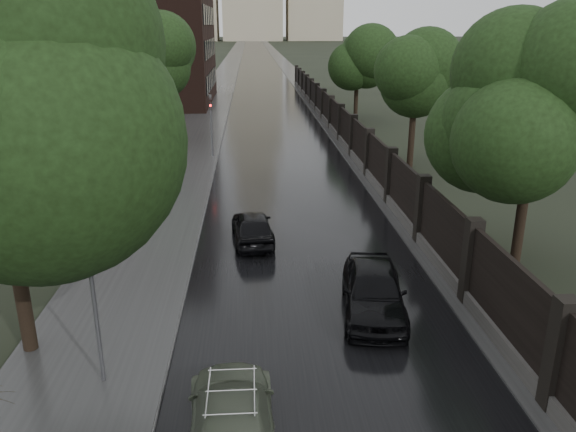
# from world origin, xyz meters

# --- Properties ---
(ground) EXTENTS (800.00, 800.00, 0.00)m
(ground) POSITION_xyz_m (0.00, 0.00, 0.00)
(ground) COLOR black
(ground) RESTS_ON ground
(road) EXTENTS (8.00, 420.00, 0.02)m
(road) POSITION_xyz_m (0.00, 190.00, 0.01)
(road) COLOR black
(road) RESTS_ON ground
(sidewalk_left) EXTENTS (4.00, 420.00, 0.16)m
(sidewalk_left) POSITION_xyz_m (-6.00, 190.00, 0.08)
(sidewalk_left) COLOR #2D2D2D
(sidewalk_left) RESTS_ON ground
(verge_right) EXTENTS (3.00, 420.00, 0.08)m
(verge_right) POSITION_xyz_m (5.50, 190.00, 0.04)
(verge_right) COLOR #2D2D2D
(verge_right) RESTS_ON ground
(fence_right) EXTENTS (0.45, 75.72, 2.70)m
(fence_right) POSITION_xyz_m (4.60, 32.01, 1.01)
(fence_right) COLOR #383533
(fence_right) RESTS_ON ground
(tree_left_far) EXTENTS (4.25, 4.25, 7.39)m
(tree_left_far) POSITION_xyz_m (-8.00, 30.00, 5.24)
(tree_left_far) COLOR black
(tree_left_far) RESTS_ON ground
(tree_right_a) EXTENTS (4.08, 4.08, 7.01)m
(tree_right_a) POSITION_xyz_m (7.50, 8.00, 4.95)
(tree_right_a) COLOR black
(tree_right_a) RESTS_ON ground
(tree_right_b) EXTENTS (4.08, 4.08, 7.01)m
(tree_right_b) POSITION_xyz_m (7.50, 22.00, 4.95)
(tree_right_b) COLOR black
(tree_right_b) RESTS_ON ground
(tree_right_c) EXTENTS (4.08, 4.08, 7.01)m
(tree_right_c) POSITION_xyz_m (7.50, 40.00, 4.95)
(tree_right_c) COLOR black
(tree_right_c) RESTS_ON ground
(lamp_post) EXTENTS (0.25, 0.12, 5.11)m
(lamp_post) POSITION_xyz_m (-5.40, 1.50, 2.67)
(lamp_post) COLOR #59595E
(lamp_post) RESTS_ON ground
(traffic_light) EXTENTS (0.16, 0.32, 4.00)m
(traffic_light) POSITION_xyz_m (-4.30, 24.99, 2.40)
(traffic_light) COLOR #59595E
(traffic_light) RESTS_ON ground
(brick_building) EXTENTS (24.00, 18.00, 20.00)m
(brick_building) POSITION_xyz_m (-18.00, 52.00, 10.00)
(brick_building) COLOR black
(brick_building) RESTS_ON ground
(volga_sedan) EXTENTS (1.96, 4.38, 1.25)m
(volga_sedan) POSITION_xyz_m (-2.33, -0.67, 0.62)
(volga_sedan) COLOR #4E5645
(volga_sedan) RESTS_ON ground
(hatchback_left) EXTENTS (1.80, 3.83, 1.27)m
(hatchback_left) POSITION_xyz_m (-1.87, 10.46, 0.63)
(hatchback_left) COLOR black
(hatchback_left) RESTS_ON ground
(car_right_near) EXTENTS (2.32, 4.56, 1.49)m
(car_right_near) POSITION_xyz_m (1.60, 4.55, 0.74)
(car_right_near) COLOR black
(car_right_near) RESTS_ON ground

